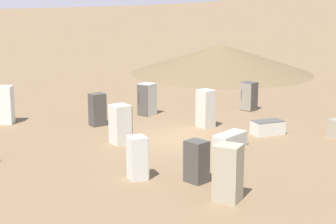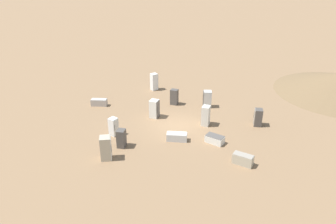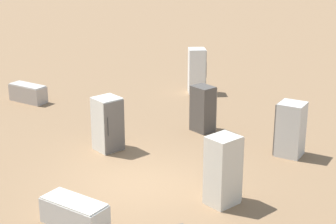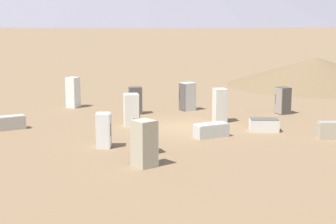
{
  "view_description": "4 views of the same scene",
  "coord_description": "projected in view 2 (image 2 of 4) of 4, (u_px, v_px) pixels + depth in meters",
  "views": [
    {
      "loc": [
        17.27,
        16.09,
        6.51
      ],
      "look_at": [
        -0.77,
        -1.3,
        0.88
      ],
      "focal_mm": 60.0,
      "sensor_mm": 36.0,
      "label": 1
    },
    {
      "loc": [
        -3.75,
        24.87,
        13.23
      ],
      "look_at": [
        0.63,
        0.29,
        1.36
      ],
      "focal_mm": 35.0,
      "sensor_mm": 36.0,
      "label": 2
    },
    {
      "loc": [
        -9.32,
        10.11,
        6.65
      ],
      "look_at": [
        -0.2,
        -1.26,
        1.72
      ],
      "focal_mm": 60.0,
      "sensor_mm": 36.0,
      "label": 3
    },
    {
      "loc": [
        11.21,
        25.4,
        5.89
      ],
      "look_at": [
        0.95,
        0.68,
        0.98
      ],
      "focal_mm": 60.0,
      "sensor_mm": 36.0,
      "label": 4
    }
  ],
  "objects": [
    {
      "name": "ground_plane",
      "position": [
        176.0,
        125.0,
        28.39
      ],
      "size": [
        1000.0,
        1000.0,
        0.0
      ],
      "primitive_type": "plane",
      "color": "#846647"
    },
    {
      "name": "discarded_fridge_0",
      "position": [
        177.0,
        137.0,
        25.93
      ],
      "size": [
        1.65,
        0.78,
        0.65
      ],
      "rotation": [
        0.0,
        0.0,
        4.79
      ],
      "color": "silver",
      "rests_on": "ground_plane"
    },
    {
      "name": "discarded_fridge_1",
      "position": [
        121.0,
        138.0,
        24.92
      ],
      "size": [
        0.61,
        0.76,
        1.45
      ],
      "rotation": [
        0.0,
        0.0,
        3.12
      ],
      "color": "#4C4742",
      "rests_on": "ground_plane"
    },
    {
      "name": "discarded_fridge_2",
      "position": [
        215.0,
        139.0,
        25.62
      ],
      "size": [
        1.6,
        1.29,
        0.62
      ],
      "rotation": [
        0.0,
        0.0,
        1.14
      ],
      "color": "silver",
      "rests_on": "ground_plane"
    },
    {
      "name": "discarded_fridge_3",
      "position": [
        114.0,
        127.0,
        26.55
      ],
      "size": [
        0.81,
        0.8,
        1.51
      ],
      "rotation": [
        0.0,
        0.0,
        1.17
      ],
      "color": "white",
      "rests_on": "ground_plane"
    },
    {
      "name": "discarded_fridge_4",
      "position": [
        154.0,
        109.0,
        29.49
      ],
      "size": [
        0.88,
        0.86,
        1.67
      ],
      "rotation": [
        0.0,
        0.0,
        1.37
      ],
      "color": "silver",
      "rests_on": "ground_plane"
    },
    {
      "name": "discarded_fridge_5",
      "position": [
        154.0,
        82.0,
        35.61
      ],
      "size": [
        0.93,
        0.93,
        1.84
      ],
      "rotation": [
        0.0,
        0.0,
        2.31
      ],
      "color": "white",
      "rests_on": "ground_plane"
    },
    {
      "name": "discarded_fridge_6",
      "position": [
        174.0,
        97.0,
        32.12
      ],
      "size": [
        0.8,
        0.72,
        1.55
      ],
      "rotation": [
        0.0,
        0.0,
        2.95
      ],
      "color": "#4C4742",
      "rests_on": "ground_plane"
    },
    {
      "name": "discarded_fridge_7",
      "position": [
        258.0,
        117.0,
        28.06
      ],
      "size": [
        0.69,
        0.73,
        1.53
      ],
      "rotation": [
        0.0,
        0.0,
        4.72
      ],
      "color": "#4C4742",
      "rests_on": "ground_plane"
    },
    {
      "name": "discarded_fridge_8",
      "position": [
        207.0,
        99.0,
        31.53
      ],
      "size": [
        0.87,
        0.81,
        1.64
      ],
      "rotation": [
        0.0,
        0.0,
        4.86
      ],
      "color": "silver",
      "rests_on": "ground_plane"
    },
    {
      "name": "discarded_fridge_9",
      "position": [
        206.0,
        116.0,
        28.08
      ],
      "size": [
        0.75,
        0.87,
        1.78
      ],
      "rotation": [
        0.0,
        0.0,
        2.96
      ],
      "color": "beige",
      "rests_on": "ground_plane"
    },
    {
      "name": "discarded_fridge_10",
      "position": [
        99.0,
        102.0,
        32.01
      ],
      "size": [
        1.59,
        0.74,
        0.69
      ],
      "rotation": [
        0.0,
        0.0,
        1.68
      ],
      "color": "#A89E93",
      "rests_on": "ground_plane"
    },
    {
      "name": "discarded_fridge_11",
      "position": [
        106.0,
        148.0,
        23.32
      ],
      "size": [
        0.96,
        0.97,
        1.79
      ],
      "rotation": [
        0.0,
        0.0,
        1.88
      ],
      "color": "#B2A88E",
      "rests_on": "ground_plane"
    },
    {
      "name": "discarded_fridge_12",
      "position": [
        243.0,
        159.0,
        22.91
      ],
      "size": [
        1.54,
        1.08,
        0.79
      ],
      "rotation": [
        0.0,
        0.0,
        4.34
      ],
      "color": "#B2A88E",
      "rests_on": "ground_plane"
    }
  ]
}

